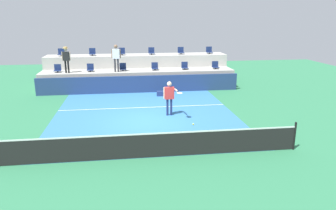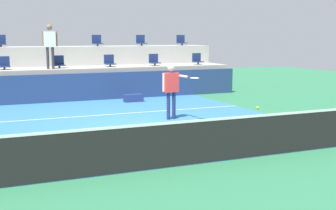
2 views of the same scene
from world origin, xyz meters
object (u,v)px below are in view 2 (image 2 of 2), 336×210
(stadium_chair_lower_left, at_px, (4,64))
(stadium_chair_lower_mid_left, at_px, (59,63))
(tennis_player, at_px, (172,85))
(stadium_chair_upper_far_right, at_px, (181,41))
(stadium_chair_lower_right, at_px, (154,61))
(equipment_bag, at_px, (133,98))
(stadium_chair_upper_mid_right, at_px, (97,41))
(tennis_ball, at_px, (258,108))
(stadium_chair_lower_far_right, at_px, (197,60))
(stadium_chair_upper_mid_left, at_px, (50,42))
(stadium_chair_upper_left, at_px, (1,42))
(stadium_chair_upper_right, at_px, (141,41))
(spectator_in_white, at_px, (50,42))
(stadium_chair_lower_mid_right, at_px, (110,62))

(stadium_chair_lower_left, distance_m, stadium_chair_lower_mid_left, 2.15)
(stadium_chair_lower_mid_left, height_order, tennis_player, stadium_chair_lower_mid_left)
(stadium_chair_lower_left, bearing_deg, stadium_chair_upper_far_right, 11.85)
(stadium_chair_lower_left, bearing_deg, stadium_chair_lower_right, 0.00)
(equipment_bag, bearing_deg, stadium_chair_lower_left, 152.93)
(stadium_chair_upper_mid_right, distance_m, tennis_ball, 12.48)
(stadium_chair_lower_far_right, distance_m, stadium_chair_upper_far_right, 1.99)
(tennis_player, distance_m, tennis_ball, 4.17)
(stadium_chair_lower_right, height_order, stadium_chair_upper_mid_left, stadium_chair_upper_mid_left)
(stadium_chair_lower_left, height_order, stadium_chair_lower_right, same)
(stadium_chair_upper_left, relative_size, tennis_player, 0.30)
(stadium_chair_upper_right, distance_m, spectator_in_white, 5.17)
(stadium_chair_upper_mid_left, xyz_separation_m, spectator_in_white, (-0.37, -2.18, 0.02))
(stadium_chair_lower_right, bearing_deg, equipment_bag, -127.72)
(stadium_chair_lower_far_right, distance_m, tennis_ball, 11.29)
(stadium_chair_lower_mid_right, relative_size, spectator_in_white, 0.29)
(stadium_chair_lower_right, bearing_deg, stadium_chair_lower_mid_left, 180.00)
(stadium_chair_upper_left, bearing_deg, stadium_chair_upper_mid_right, 0.00)
(stadium_chair_lower_mid_right, relative_size, equipment_bag, 0.68)
(spectator_in_white, bearing_deg, equipment_bag, -34.59)
(stadium_chair_upper_far_right, bearing_deg, spectator_in_white, -162.29)
(stadium_chair_lower_far_right, relative_size, stadium_chair_upper_mid_right, 1.00)
(stadium_chair_lower_left, bearing_deg, stadium_chair_upper_mid_left, 40.42)
(stadium_chair_lower_left, height_order, stadium_chair_lower_mid_left, same)
(stadium_chair_upper_mid_right, distance_m, tennis_player, 8.34)
(spectator_in_white, bearing_deg, tennis_ball, -73.76)
(stadium_chair_lower_mid_left, xyz_separation_m, stadium_chair_upper_mid_right, (2.10, 1.80, 0.85))
(stadium_chair_upper_right, height_order, spectator_in_white, spectator_in_white)
(stadium_chair_lower_left, xyz_separation_m, tennis_ball, (4.72, -10.60, -0.52))
(stadium_chair_lower_left, relative_size, tennis_ball, 7.65)
(stadium_chair_upper_mid_right, height_order, equipment_bag, stadium_chair_upper_mid_right)
(stadium_chair_upper_left, xyz_separation_m, stadium_chair_upper_far_right, (8.56, 0.00, 0.00))
(spectator_in_white, distance_m, tennis_ball, 10.73)
(stadium_chair_upper_far_right, relative_size, tennis_ball, 7.65)
(stadium_chair_upper_mid_left, distance_m, tennis_ball, 12.75)
(stadium_chair_lower_mid_right, distance_m, stadium_chair_lower_right, 2.08)
(stadium_chair_lower_mid_right, xyz_separation_m, tennis_player, (0.11, -6.44, -0.41))
(stadium_chair_lower_far_right, xyz_separation_m, stadium_chair_upper_left, (-8.56, 1.80, 0.85))
(stadium_chair_lower_far_right, relative_size, tennis_ball, 7.65)
(stadium_chair_upper_right, xyz_separation_m, equipment_bag, (-1.85, -4.14, -2.16))
(stadium_chair_lower_right, distance_m, tennis_ball, 10.74)
(stadium_chair_lower_mid_left, bearing_deg, stadium_chair_upper_left, 139.80)
(stadium_chair_upper_far_right, bearing_deg, tennis_player, -116.76)
(equipment_bag, bearing_deg, stadium_chair_upper_mid_right, 94.60)
(stadium_chair_lower_left, height_order, stadium_chair_upper_mid_right, stadium_chair_upper_mid_right)
(stadium_chair_lower_mid_left, xyz_separation_m, stadium_chair_upper_right, (4.28, 1.80, 0.85))
(stadium_chair_upper_mid_right, xyz_separation_m, equipment_bag, (0.33, -4.14, -2.16))
(stadium_chair_upper_far_right, bearing_deg, stadium_chair_lower_mid_right, -157.12)
(equipment_bag, bearing_deg, stadium_chair_upper_left, 137.78)
(tennis_player, height_order, equipment_bag, tennis_player)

